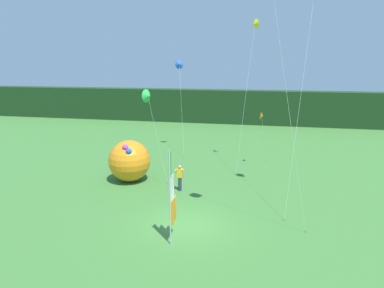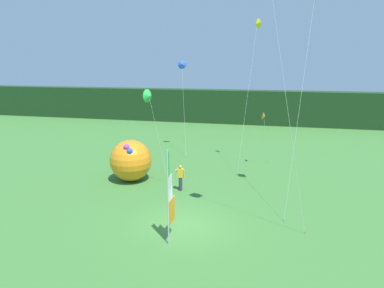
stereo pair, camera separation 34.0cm
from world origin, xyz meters
name	(u,v)px [view 2 (the right image)]	position (x,y,z in m)	size (l,w,h in m)	color
ground_plane	(183,226)	(0.00, 0.00, 0.00)	(120.00, 120.00, 0.00)	#3D7533
distant_treeline	(238,107)	(0.00, 29.00, 2.15)	(80.00, 2.40, 4.30)	#193819
banner_flag	(170,198)	(-0.21, -1.49, 2.05)	(0.06, 1.03, 4.28)	#B7B7BC
person_near_banner	(180,177)	(-1.31, 4.42, 0.88)	(0.55, 0.48, 1.64)	#2D334C
person_mid_field	(129,159)	(-6.11, 7.62, 0.83)	(0.55, 0.48, 1.56)	black
inflatable_balloon	(131,160)	(-5.02, 5.47, 1.40)	(2.78, 2.78, 2.78)	orange
kite_green_delta_0	(149,96)	(-3.53, 5.33, 5.72)	(1.43, 0.89, 6.15)	brown
kite_green_diamond_1	(314,6)	(5.65, 3.97, 10.44)	(1.22, 2.94, 11.95)	brown
kite_blue_delta_2	(182,65)	(-3.69, 14.18, 7.55)	(1.36, 2.81, 7.96)	brown
kite_orange_delta_3	(264,116)	(3.48, 10.59, 3.88)	(0.69, 1.49, 4.20)	brown
kite_yellow_delta_4	(257,25)	(2.67, 10.73, 10.32)	(1.18, 3.18, 10.75)	brown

